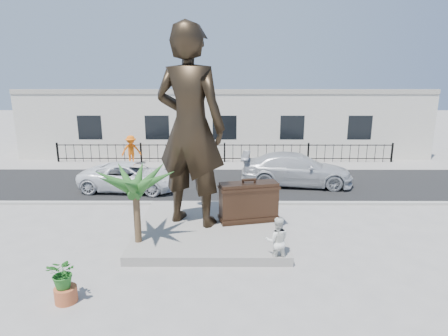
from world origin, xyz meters
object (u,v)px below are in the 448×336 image
object	(u,v)px
tourist	(277,241)
suitcase	(249,202)
statue	(190,128)
car_white	(130,177)

from	to	relation	value
tourist	suitcase	bearing A→B (deg)	-75.46
statue	suitcase	size ratio (longest dim) A/B	3.33
statue	car_white	xyz separation A→B (m)	(-3.50, 4.90, -3.13)
statue	suitcase	bearing A→B (deg)	-157.06
statue	tourist	xyz separation A→B (m)	(2.80, -2.63, -3.07)
suitcase	car_white	xyz separation A→B (m)	(-5.59, 4.83, -0.35)
statue	suitcase	distance (m)	3.48
tourist	car_white	bearing A→B (deg)	-50.14
suitcase	car_white	bearing A→B (deg)	126.43
statue	tourist	size ratio (longest dim) A/B	4.67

